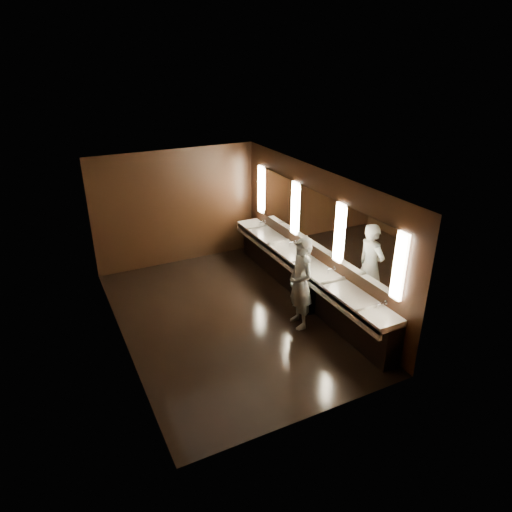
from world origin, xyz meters
The scene contains 10 objects.
floor centered at (0.00, 0.00, 0.00)m, with size 6.00×6.00×0.00m, color black.
ceiling centered at (0.00, 0.00, 2.80)m, with size 4.00×6.00×0.02m, color #2D2D2B.
wall_back centered at (0.00, 3.00, 1.40)m, with size 4.00×0.02×2.80m, color black.
wall_front centered at (0.00, -3.00, 1.40)m, with size 4.00×0.02×2.80m, color black.
wall_left centered at (-2.00, 0.00, 1.40)m, with size 0.02×6.00×2.80m, color black.
wall_right centered at (2.00, 0.00, 1.40)m, with size 0.02×6.00×2.80m, color black.
sink_counter centered at (1.79, 0.00, 0.50)m, with size 0.55×5.40×1.01m.
mirror_band centered at (1.98, 0.00, 1.75)m, with size 0.06×5.03×1.15m.
person centered at (1.15, -0.84, 0.90)m, with size 0.66×0.43×1.80m, color #81A7C1.
trash_bin centered at (1.58, -0.45, 0.31)m, with size 0.40×0.40×0.63m, color black.
Camera 1 is at (-2.95, -7.17, 4.90)m, focal length 32.00 mm.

